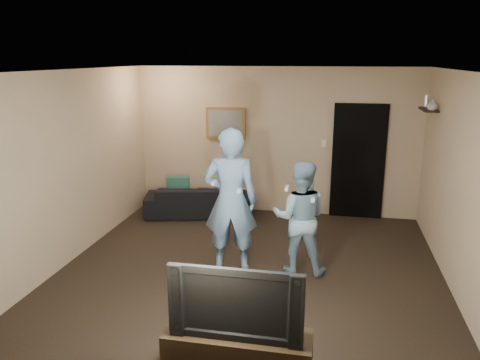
% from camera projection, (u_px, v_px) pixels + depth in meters
% --- Properties ---
extents(ground, '(5.00, 5.00, 0.00)m').
position_uv_depth(ground, '(250.00, 269.00, 6.27)').
color(ground, black).
rests_on(ground, ground).
extents(ceiling, '(5.00, 5.00, 0.04)m').
position_uv_depth(ceiling, '(251.00, 70.00, 5.61)').
color(ceiling, silver).
rests_on(ceiling, wall_back).
extents(wall_back, '(5.00, 0.04, 2.60)m').
position_uv_depth(wall_back, '(275.00, 141.00, 8.31)').
color(wall_back, tan).
rests_on(wall_back, ground).
extents(wall_front, '(5.00, 0.04, 2.60)m').
position_uv_depth(wall_front, '(194.00, 254.00, 3.57)').
color(wall_front, tan).
rests_on(wall_front, ground).
extents(wall_left, '(0.04, 5.00, 2.60)m').
position_uv_depth(wall_left, '(72.00, 166.00, 6.42)').
color(wall_left, tan).
rests_on(wall_left, ground).
extents(wall_right, '(0.04, 5.00, 2.60)m').
position_uv_depth(wall_right, '(461.00, 186.00, 5.46)').
color(wall_right, tan).
rests_on(wall_right, ground).
extents(sofa, '(1.96, 1.12, 0.54)m').
position_uv_depth(sofa, '(198.00, 200.00, 8.38)').
color(sofa, black).
rests_on(sofa, ground).
extents(throw_pillow, '(0.42, 0.20, 0.40)m').
position_uv_depth(throw_pillow, '(178.00, 188.00, 8.39)').
color(throw_pillow, '#194D43').
rests_on(throw_pillow, sofa).
extents(painting_frame, '(0.72, 0.05, 0.57)m').
position_uv_depth(painting_frame, '(226.00, 123.00, 8.38)').
color(painting_frame, olive).
rests_on(painting_frame, wall_back).
extents(painting_canvas, '(0.62, 0.01, 0.47)m').
position_uv_depth(painting_canvas, '(225.00, 124.00, 8.36)').
color(painting_canvas, slate).
rests_on(painting_canvas, painting_frame).
extents(doorway, '(0.90, 0.06, 2.00)m').
position_uv_depth(doorway, '(358.00, 162.00, 8.08)').
color(doorway, black).
rests_on(doorway, ground).
extents(light_switch, '(0.08, 0.02, 0.12)m').
position_uv_depth(light_switch, '(324.00, 143.00, 8.12)').
color(light_switch, silver).
rests_on(light_switch, wall_back).
extents(wall_shelf, '(0.20, 0.60, 0.03)m').
position_uv_depth(wall_shelf, '(429.00, 110.00, 7.01)').
color(wall_shelf, black).
rests_on(wall_shelf, wall_right).
extents(shelf_vase, '(0.17, 0.17, 0.16)m').
position_uv_depth(shelf_vase, '(432.00, 105.00, 6.77)').
color(shelf_vase, '#B9B9BE').
rests_on(shelf_vase, wall_shelf).
extents(shelf_figurine, '(0.06, 0.06, 0.18)m').
position_uv_depth(shelf_figurine, '(426.00, 101.00, 7.22)').
color(shelf_figurine, silver).
rests_on(shelf_figurine, wall_shelf).
extents(tv_console, '(1.27, 0.41, 0.45)m').
position_uv_depth(tv_console, '(238.00, 356.00, 4.05)').
color(tv_console, black).
rests_on(tv_console, ground).
extents(television, '(1.13, 0.15, 0.65)m').
position_uv_depth(television, '(238.00, 299.00, 3.91)').
color(television, black).
rests_on(television, tv_console).
extents(wii_player_left, '(0.75, 0.56, 1.91)m').
position_uv_depth(wii_player_left, '(231.00, 201.00, 6.04)').
color(wii_player_left, '#729DC7').
rests_on(wii_player_left, ground).
extents(wii_player_right, '(0.73, 0.57, 1.50)m').
position_uv_depth(wii_player_right, '(300.00, 218.00, 6.03)').
color(wii_player_right, '#85AAC1').
rests_on(wii_player_right, ground).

